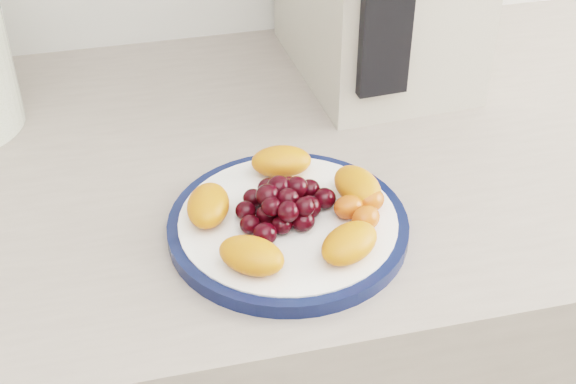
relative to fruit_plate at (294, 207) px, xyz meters
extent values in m
cylinder|color=#0E173C|center=(-0.01, 0.00, -0.02)|extent=(0.24, 0.24, 0.01)
cylinder|color=white|center=(-0.01, 0.00, -0.02)|extent=(0.21, 0.21, 0.02)
ellipsoid|color=#D0571A|center=(0.07, 0.02, 0.00)|extent=(0.05, 0.07, 0.03)
ellipsoid|color=#D0571A|center=(0.01, 0.08, 0.00)|extent=(0.07, 0.05, 0.03)
ellipsoid|color=#D0571A|center=(-0.08, 0.02, 0.00)|extent=(0.06, 0.07, 0.03)
ellipsoid|color=#D0571A|center=(-0.05, -0.06, 0.00)|extent=(0.07, 0.07, 0.03)
ellipsoid|color=#D0571A|center=(0.04, -0.06, 0.00)|extent=(0.07, 0.07, 0.03)
ellipsoid|color=black|center=(-0.01, 0.00, 0.00)|extent=(0.02, 0.02, 0.02)
ellipsoid|color=black|center=(0.02, 0.00, 0.00)|extent=(0.02, 0.02, 0.02)
ellipsoid|color=black|center=(0.01, 0.02, -0.01)|extent=(0.02, 0.02, 0.02)
ellipsoid|color=black|center=(-0.02, 0.02, 0.00)|extent=(0.02, 0.02, 0.02)
ellipsoid|color=black|center=(-0.03, 0.00, -0.01)|extent=(0.02, 0.02, 0.02)
ellipsoid|color=black|center=(-0.02, -0.02, -0.01)|extent=(0.02, 0.02, 0.02)
ellipsoid|color=black|center=(0.01, -0.02, 0.00)|extent=(0.02, 0.02, 0.02)
ellipsoid|color=black|center=(0.03, 0.01, 0.00)|extent=(0.02, 0.02, 0.02)
ellipsoid|color=black|center=(0.02, 0.03, 0.00)|extent=(0.02, 0.02, 0.02)
ellipsoid|color=black|center=(0.01, 0.04, -0.01)|extent=(0.02, 0.02, 0.02)
ellipsoid|color=black|center=(-0.02, 0.04, 0.00)|extent=(0.02, 0.02, 0.02)
ellipsoid|color=black|center=(-0.03, 0.03, -0.01)|extent=(0.02, 0.02, 0.02)
ellipsoid|color=black|center=(-0.04, 0.01, -0.01)|extent=(0.02, 0.02, 0.02)
ellipsoid|color=black|center=(-0.04, -0.01, -0.01)|extent=(0.02, 0.02, 0.02)
ellipsoid|color=black|center=(-0.03, -0.03, 0.00)|extent=(0.02, 0.02, 0.02)
ellipsoid|color=black|center=(-0.01, 0.00, 0.01)|extent=(0.02, 0.02, 0.02)
ellipsoid|color=black|center=(0.01, 0.02, 0.01)|extent=(0.02, 0.02, 0.02)
ellipsoid|color=black|center=(-0.01, 0.02, 0.01)|extent=(0.02, 0.02, 0.02)
ellipsoid|color=black|center=(-0.02, 0.01, 0.01)|extent=(0.02, 0.02, 0.02)
ellipsoid|color=black|center=(-0.02, -0.01, 0.01)|extent=(0.02, 0.02, 0.02)
ellipsoid|color=black|center=(-0.01, -0.02, 0.01)|extent=(0.02, 0.02, 0.02)
ellipsoid|color=black|center=(0.01, -0.01, 0.01)|extent=(0.02, 0.02, 0.02)
ellipsoid|color=#D4471D|center=(0.05, -0.01, 0.00)|extent=(0.03, 0.03, 0.02)
ellipsoid|color=#D4471D|center=(0.08, 0.00, 0.00)|extent=(0.04, 0.03, 0.02)
ellipsoid|color=#D4471D|center=(0.06, -0.03, 0.00)|extent=(0.04, 0.04, 0.02)
camera|label=1|loc=(-0.15, -0.59, 0.48)|focal=50.00mm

